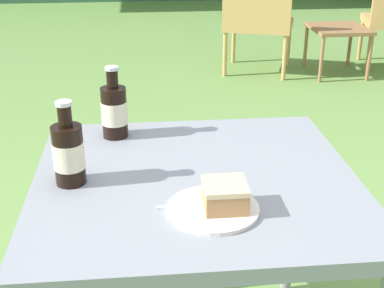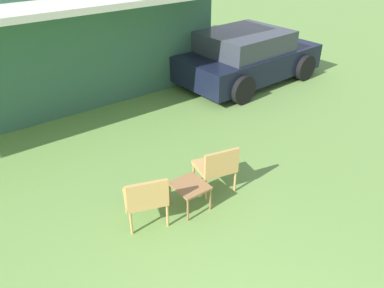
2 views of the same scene
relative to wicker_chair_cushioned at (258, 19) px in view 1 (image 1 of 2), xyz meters
The scene contains 7 objects.
wicker_chair_cushioned is the anchor object (origin of this frame).
garden_side_table 0.70m from the wicker_chair_cushioned, ahead, with size 0.46×0.50×0.41m.
patio_table 3.39m from the wicker_chair_cushioned, 105.06° to the right, with size 0.85×0.80×0.70m.
cake_on_plate 3.56m from the wicker_chair_cushioned, 103.74° to the right, with size 0.22×0.22×0.07m.
cola_bottle_near 3.19m from the wicker_chair_cushioned, 110.26° to the right, with size 0.08×0.08×0.22m.
cola_bottle_far 3.50m from the wicker_chair_cushioned, 110.20° to the right, with size 0.08×0.08×0.22m.
fork 3.55m from the wicker_chair_cushioned, 104.75° to the right, with size 0.17×0.02×0.01m.
Camera 1 is at (-0.13, -1.24, 1.35)m, focal length 50.00 mm.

